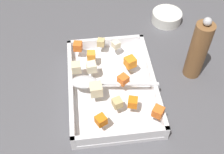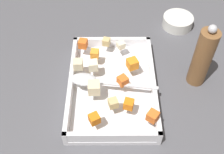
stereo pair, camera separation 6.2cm
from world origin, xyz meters
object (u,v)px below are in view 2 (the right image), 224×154
object	(u,v)px
pepper_mill	(203,58)
small_prep_bowl	(178,22)
baking_dish	(112,87)
serving_spoon	(89,80)

from	to	relation	value
pepper_mill	small_prep_bowl	xyz separation A→B (m)	(-0.26, -0.02, -0.08)
baking_dish	pepper_mill	bearing A→B (deg)	98.40
small_prep_bowl	serving_spoon	bearing A→B (deg)	-44.93
baking_dish	pepper_mill	xyz separation A→B (m)	(-0.04, 0.26, 0.09)
baking_dish	serving_spoon	size ratio (longest dim) A/B	1.45
baking_dish	serving_spoon	distance (m)	0.08
serving_spoon	baking_dish	bearing A→B (deg)	15.99
pepper_mill	small_prep_bowl	bearing A→B (deg)	-176.39
serving_spoon	pepper_mill	bearing A→B (deg)	15.85
serving_spoon	small_prep_bowl	distance (m)	0.44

